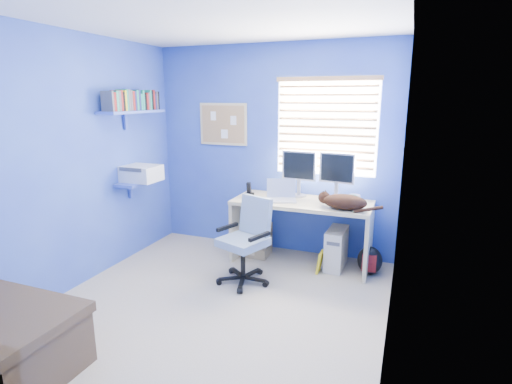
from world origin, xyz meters
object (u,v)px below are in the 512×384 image
at_px(desk, 301,232).
at_px(office_chair, 246,251).
at_px(cat, 345,202).
at_px(tower_pc, 336,248).
at_px(laptop, 281,191).

bearing_deg(desk, office_chair, -121.15).
distance_m(desk, cat, 0.70).
xyz_separation_m(cat, office_chair, (-0.91, -0.49, -0.49)).
bearing_deg(office_chair, tower_pc, 40.10).
relative_size(laptop, office_chair, 0.37).
relative_size(desk, laptop, 4.69).
relative_size(cat, office_chair, 0.51).
height_order(tower_pc, office_chair, office_chair).
height_order(desk, cat, cat).
bearing_deg(desk, tower_pc, 1.44).
xyz_separation_m(tower_pc, office_chair, (-0.81, -0.69, 0.10)).
relative_size(desk, cat, 3.42).
distance_m(desk, laptop, 0.53).
distance_m(laptop, tower_pc, 0.89).
relative_size(desk, tower_pc, 3.44).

